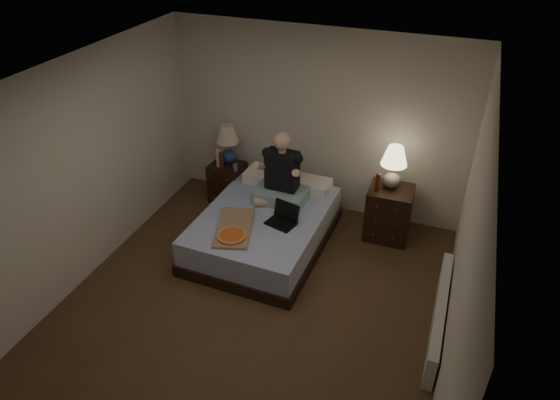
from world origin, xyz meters
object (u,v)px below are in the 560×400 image
at_px(nightstand_left, 228,182).
at_px(soda_can, 235,167).
at_px(lamp_right, 393,167).
at_px(person, 281,169).
at_px(pizza_box, 232,236).
at_px(water_bottle, 219,158).
at_px(laptop, 281,216).
at_px(radiator, 439,315).
at_px(bed, 264,229).
at_px(lamp_left, 228,144).
at_px(beer_bottle_left, 221,160).
at_px(nightstand_right, 388,213).
at_px(beer_bottle_right, 378,182).

xyz_separation_m(nightstand_left, soda_can, (0.19, -0.11, 0.34)).
relative_size(lamp_right, person, 0.60).
distance_m(nightstand_left, pizza_box, 1.61).
relative_size(nightstand_left, water_bottle, 2.34).
xyz_separation_m(laptop, radiator, (1.94, -0.56, -0.40)).
bearing_deg(bed, lamp_left, 137.03).
distance_m(nightstand_left, beer_bottle_left, 0.42).
distance_m(nightstand_right, water_bottle, 2.41).
distance_m(nightstand_left, person, 1.25).
height_order(nightstand_right, person, person).
distance_m(nightstand_right, pizza_box, 2.07).
height_order(nightstand_right, radiator, nightstand_right).
height_order(bed, nightstand_right, nightstand_right).
bearing_deg(lamp_right, nightstand_right, -64.97).
bearing_deg(water_bottle, radiator, -24.02).
distance_m(beer_bottle_left, person, 1.08).
bearing_deg(beer_bottle_left, bed, -37.26).
height_order(nightstand_left, lamp_left, lamp_left).
bearing_deg(nightstand_left, beer_bottle_left, -96.86).
distance_m(beer_bottle_right, person, 1.20).
height_order(bed, soda_can, soda_can).
bearing_deg(lamp_left, nightstand_left, -90.57).
xyz_separation_m(lamp_left, person, (0.98, -0.52, 0.08)).
bearing_deg(laptop, beer_bottle_left, 160.49).
bearing_deg(person, beer_bottle_left, 163.59).
height_order(bed, radiator, bed).
relative_size(laptop, pizza_box, 0.45).
distance_m(laptop, pizza_box, 0.64).
bearing_deg(pizza_box, nightstand_left, 101.02).
bearing_deg(water_bottle, laptop, -34.53).
height_order(beer_bottle_left, person, person).
height_order(lamp_right, water_bottle, lamp_right).
bearing_deg(pizza_box, soda_can, 96.36).
bearing_deg(beer_bottle_right, laptop, -140.51).
xyz_separation_m(bed, beer_bottle_right, (1.25, 0.66, 0.59)).
xyz_separation_m(nightstand_left, beer_bottle_right, (2.13, -0.14, 0.53)).
distance_m(beer_bottle_left, beer_bottle_right, 2.16).
bearing_deg(lamp_left, radiator, -26.86).
bearing_deg(radiator, nightstand_left, 154.29).
bearing_deg(lamp_left, beer_bottle_left, -97.21).
relative_size(lamp_left, pizza_box, 0.74).
xyz_separation_m(lamp_left, radiator, (3.11, -1.57, -0.66)).
bearing_deg(water_bottle, beer_bottle_right, -1.51).
relative_size(beer_bottle_right, laptop, 0.68).
distance_m(person, radiator, 2.49).
relative_size(soda_can, laptop, 0.29).
bearing_deg(lamp_right, beer_bottle_left, -177.41).
distance_m(lamp_right, beer_bottle_left, 2.33).
height_order(nightstand_right, soda_can, nightstand_right).
relative_size(nightstand_left, person, 0.63).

